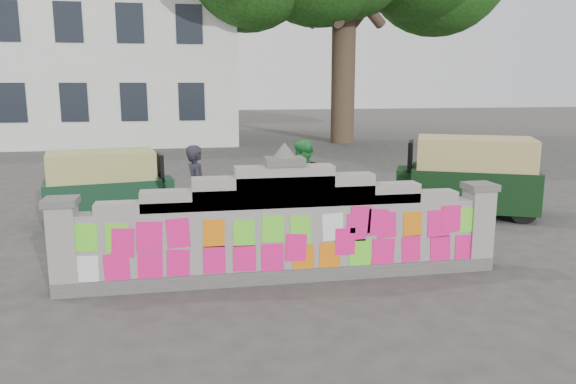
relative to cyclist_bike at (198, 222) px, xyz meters
name	(u,v)px	position (x,y,z in m)	size (l,w,h in m)	color
ground	(285,279)	(1.19, -1.82, -0.46)	(100.00, 100.00, 0.00)	#383533
parapet_wall	(285,230)	(1.19, -1.82, 0.29)	(6.48, 0.44, 2.01)	#4C4C49
building	(64,57)	(-5.81, 20.17, 3.56)	(16.00, 10.00, 8.90)	silver
cyclist_bike	(198,222)	(0.00, 0.00, 0.00)	(0.61, 1.74, 0.91)	black
cyclist_rider	(197,205)	(0.00, 0.00, 0.32)	(0.56, 0.37, 1.55)	black
pedestrian	(303,186)	(2.02, 0.83, 0.43)	(0.86, 0.67, 1.77)	green
rickshaw_left	(106,185)	(-1.79, 2.30, 0.30)	(2.71, 1.59, 1.46)	#11341E
rickshaw_right	(470,175)	(5.85, 1.50, 0.41)	(3.10, 2.36, 1.67)	black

